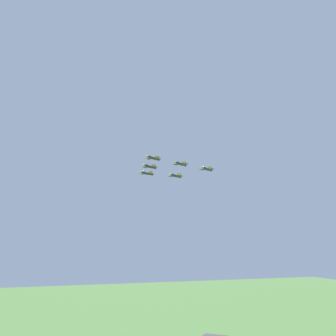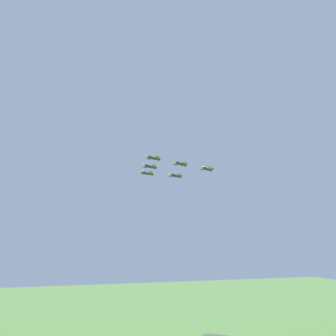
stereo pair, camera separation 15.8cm
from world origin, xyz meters
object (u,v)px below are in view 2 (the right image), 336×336
object	(u,v)px
jet_left_wingman	(180,164)
jet_slot_rear	(175,176)
jet_right_wingman	(149,166)
jet_left_outer	(206,169)
jet_right_outer	(146,173)
jet_lead	(153,158)

from	to	relation	value
jet_left_wingman	jet_slot_rear	bearing A→B (deg)	-139.77
jet_right_wingman	jet_left_outer	size ratio (longest dim) A/B	1.03
jet_right_wingman	jet_left_wingman	bearing A→B (deg)	88.86
jet_left_wingman	jet_right_outer	distance (m)	39.41
jet_lead	jet_slot_rear	bearing A→B (deg)	-179.46
jet_lead	jet_left_outer	size ratio (longest dim) A/B	0.99
jet_slot_rear	jet_left_outer	bearing A→B (deg)	89.48
jet_lead	jet_slot_rear	distance (m)	29.80
jet_right_wingman	jet_right_outer	distance (m)	18.95
jet_left_wingman	jet_slot_rear	distance (m)	19.55
jet_left_wingman	jet_left_outer	distance (m)	19.03
jet_left_outer	jet_right_outer	world-z (taller)	jet_right_outer
jet_lead	jet_right_outer	size ratio (longest dim) A/B	0.96
jet_lead	jet_left_outer	world-z (taller)	jet_lead
jet_lead	jet_right_outer	xyz separation A→B (m)	(6.36, 37.20, -4.04)
jet_right_outer	jet_slot_rear	distance (m)	24.74
jet_left_outer	jet_slot_rear	xyz separation A→B (m)	(-15.69, 18.75, -2.68)
jet_slot_rear	jet_lead	bearing A→B (deg)	-0.52
jet_lead	jet_right_outer	bearing A→B (deg)	-139.10
jet_left_wingman	jet_slot_rear	size ratio (longest dim) A/B	0.98
jet_left_outer	jet_right_outer	bearing A→B (deg)	-90.75
jet_left_wingman	jet_lead	bearing A→B (deg)	-40.50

